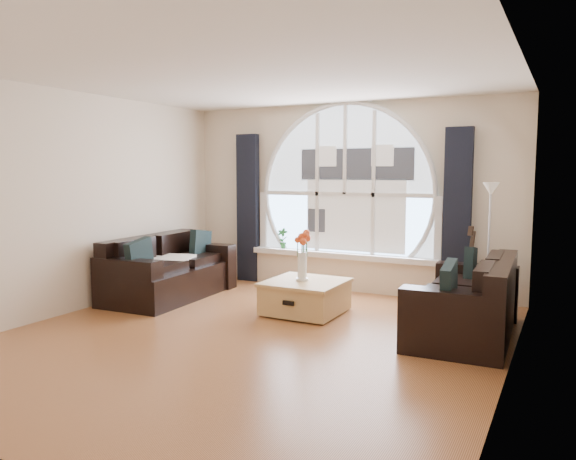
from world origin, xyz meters
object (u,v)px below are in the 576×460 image
at_px(sofa_right, 465,298).
at_px(potted_plant, 283,238).
at_px(sofa_left, 170,268).
at_px(guitar, 471,267).
at_px(floor_lamp, 489,249).
at_px(coffee_chest, 305,295).
at_px(vase_flowers, 302,249).

xyz_separation_m(sofa_right, potted_plant, (-2.96, 1.49, 0.31)).
height_order(sofa_left, guitar, guitar).
height_order(sofa_left, potted_plant, potted_plant).
bearing_deg(sofa_right, floor_lamp, 83.08).
distance_m(sofa_left, sofa_right, 3.91).
bearing_deg(potted_plant, coffee_chest, -53.35).
distance_m(sofa_left, guitar, 3.98).
distance_m(floor_lamp, guitar, 0.38).
relative_size(sofa_left, vase_flowers, 2.70).
height_order(sofa_left, sofa_right, sofa_left).
bearing_deg(vase_flowers, sofa_left, -177.98).
xyz_separation_m(sofa_right, coffee_chest, (-1.88, 0.04, -0.18)).
height_order(floor_lamp, potted_plant, floor_lamp).
bearing_deg(floor_lamp, potted_plant, 171.80).
xyz_separation_m(vase_flowers, potted_plant, (-1.04, 1.45, -0.09)).
distance_m(coffee_chest, guitar, 2.12).
height_order(coffee_chest, guitar, guitar).
bearing_deg(sofa_right, coffee_chest, 176.78).
bearing_deg(potted_plant, sofa_left, -121.99).
height_order(guitar, potted_plant, guitar).
bearing_deg(floor_lamp, sofa_right, -94.88).
bearing_deg(floor_lamp, vase_flowers, -153.31).
xyz_separation_m(floor_lamp, potted_plant, (-3.05, 0.44, -0.09)).
bearing_deg(sofa_right, potted_plant, 151.25).
distance_m(sofa_left, coffee_chest, 2.04).
relative_size(sofa_right, floor_lamp, 1.15).
height_order(sofa_right, floor_lamp, floor_lamp).
relative_size(vase_flowers, guitar, 0.66).
bearing_deg(coffee_chest, guitar, 33.89).
distance_m(vase_flowers, floor_lamp, 2.26).
distance_m(sofa_right, guitar, 1.21).
bearing_deg(vase_flowers, sofa_right, -1.10).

